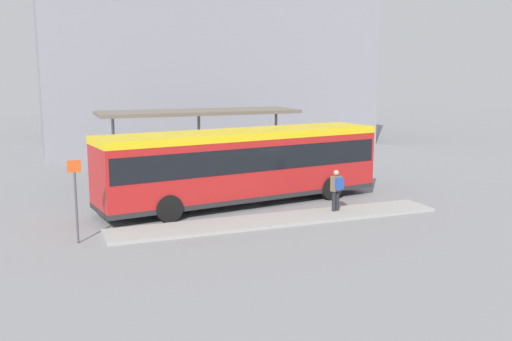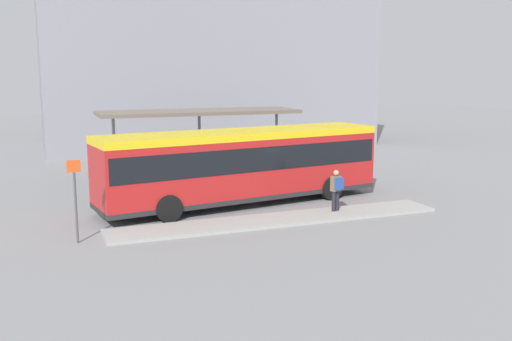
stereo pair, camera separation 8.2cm
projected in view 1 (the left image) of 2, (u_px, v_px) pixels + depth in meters
ground_plane at (243, 204)px, 24.62m from camera, size 120.00×120.00×0.00m
curb_island at (279, 220)px, 21.81m from camera, size 13.12×1.80×0.12m
city_bus at (243, 162)px, 24.30m from camera, size 12.68×4.38×3.19m
pedestrian_waiting at (337, 188)px, 22.74m from camera, size 0.44×0.48×1.67m
bicycle_blue at (354, 165)px, 32.68m from camera, size 0.48×1.78×0.77m
bicycle_orange at (344, 163)px, 33.43m from camera, size 0.48×1.52×0.66m
station_shelter at (199, 113)px, 30.58m from camera, size 10.67×3.43×3.60m
platform_sign at (76, 197)px, 18.75m from camera, size 0.44×0.08×2.80m
station_building at (206, 57)px, 43.75m from camera, size 24.30×10.31×13.53m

